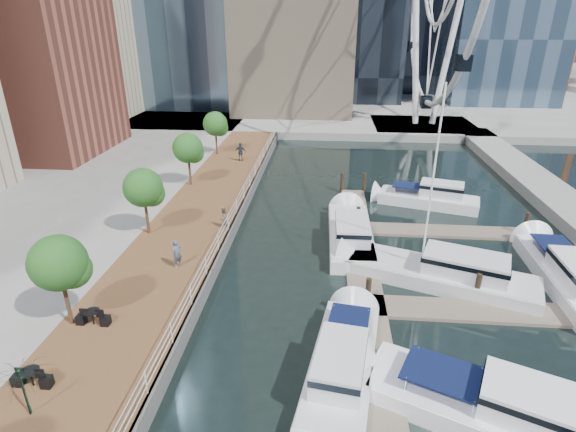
# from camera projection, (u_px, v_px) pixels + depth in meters

# --- Properties ---
(ground) EXTENTS (520.00, 520.00, 0.00)m
(ground) POSITION_uv_depth(u_px,v_px,m) (304.00, 423.00, 17.40)
(ground) COLOR black
(ground) RESTS_ON ground
(boardwalk) EXTENTS (6.00, 60.00, 1.00)m
(boardwalk) POSITION_uv_depth(u_px,v_px,m) (188.00, 235.00, 31.63)
(boardwalk) COLOR brown
(boardwalk) RESTS_ON ground
(seawall) EXTENTS (0.25, 60.00, 1.00)m
(seawall) POSITION_uv_depth(u_px,v_px,m) (230.00, 236.00, 31.39)
(seawall) COLOR #595954
(seawall) RESTS_ON ground
(land_far) EXTENTS (200.00, 114.00, 1.00)m
(land_far) POSITION_uv_depth(u_px,v_px,m) (327.00, 82.00, 110.36)
(land_far) COLOR gray
(land_far) RESTS_ON ground
(pier) EXTENTS (14.00, 12.00, 1.00)m
(pier) POSITION_uv_depth(u_px,v_px,m) (423.00, 127.00, 63.56)
(pier) COLOR gray
(pier) RESTS_ON ground
(railing) EXTENTS (0.10, 60.00, 1.05)m
(railing) POSITION_uv_depth(u_px,v_px,m) (228.00, 223.00, 30.99)
(railing) COLOR white
(railing) RESTS_ON boardwalk
(floating_docks) EXTENTS (16.00, 34.00, 2.60)m
(floating_docks) POSITION_uv_depth(u_px,v_px,m) (452.00, 284.00, 25.68)
(floating_docks) COLOR #6D6051
(floating_docks) RESTS_ON ground
(street_trees) EXTENTS (2.60, 42.60, 4.60)m
(street_trees) POSITION_uv_depth(u_px,v_px,m) (143.00, 188.00, 29.40)
(street_trees) COLOR #3F2B1C
(street_trees) RESTS_ON ground
(cafe_tables) EXTENTS (2.50, 13.70, 0.74)m
(cafe_tables) POSITION_uv_depth(u_px,v_px,m) (8.00, 420.00, 15.87)
(cafe_tables) COLOR black
(cafe_tables) RESTS_ON ground
(yacht_foreground) EXTENTS (11.81, 7.45, 2.15)m
(yacht_foreground) POSITION_uv_depth(u_px,v_px,m) (501.00, 426.00, 17.31)
(yacht_foreground) COLOR white
(yacht_foreground) RESTS_ON ground
(pedestrian_near) EXTENTS (0.70, 0.75, 1.72)m
(pedestrian_near) POSITION_uv_depth(u_px,v_px,m) (177.00, 254.00, 26.17)
(pedestrian_near) COLOR #454D5D
(pedestrian_near) RESTS_ON boardwalk
(pedestrian_mid) EXTENTS (0.82, 0.90, 1.51)m
(pedestrian_mid) POSITION_uv_depth(u_px,v_px,m) (223.00, 218.00, 31.24)
(pedestrian_mid) COLOR gray
(pedestrian_mid) RESTS_ON boardwalk
(pedestrian_far) EXTENTS (1.16, 0.55, 1.92)m
(pedestrian_far) POSITION_uv_depth(u_px,v_px,m) (241.00, 152.00, 46.16)
(pedestrian_far) COLOR #2D3239
(pedestrian_far) RESTS_ON boardwalk
(moored_yachts) EXTENTS (16.96, 38.60, 11.50)m
(moored_yachts) POSITION_uv_depth(u_px,v_px,m) (444.00, 291.00, 25.89)
(moored_yachts) COLOR silver
(moored_yachts) RESTS_ON ground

